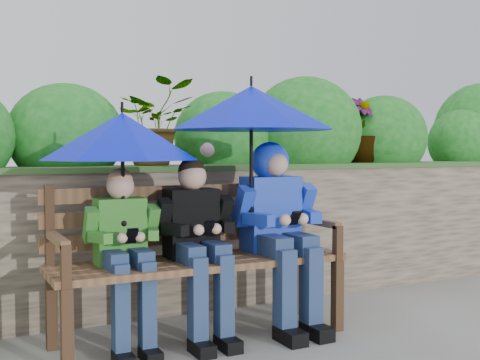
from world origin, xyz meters
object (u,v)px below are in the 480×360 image
park_bench (196,249)px  boy_middle (197,237)px  umbrella_right (251,108)px  boy_left (124,246)px  umbrella_left (122,136)px  boy_right (278,218)px

park_bench → boy_middle: boy_middle is taller
umbrella_right → boy_left: bearing=179.8°
boy_middle → umbrella_right: size_ratio=1.06×
park_bench → umbrella_left: bearing=-173.7°
boy_middle → boy_left: bearing=179.2°
boy_left → umbrella_right: (0.81, -0.00, 0.80)m
boy_right → park_bench: bearing=171.9°
park_bench → boy_right: (0.54, -0.08, 0.17)m
boy_right → umbrella_right: size_ratio=1.16×
boy_right → umbrella_left: bearing=178.6°
park_bench → boy_left: bearing=-171.0°
park_bench → boy_middle: bearing=-106.4°
park_bench → boy_middle: (-0.02, -0.08, 0.09)m
park_bench → boy_right: boy_right is taller
boy_left → boy_right: (1.00, -0.00, 0.11)m
umbrella_left → umbrella_right: 0.83m
boy_middle → umbrella_right: bearing=0.4°
boy_middle → umbrella_left: size_ratio=1.20×
park_bench → boy_left: boy_left is taller
umbrella_left → boy_left: bearing=-92.1°
boy_left → boy_middle: 0.44m
park_bench → boy_right: size_ratio=1.50×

